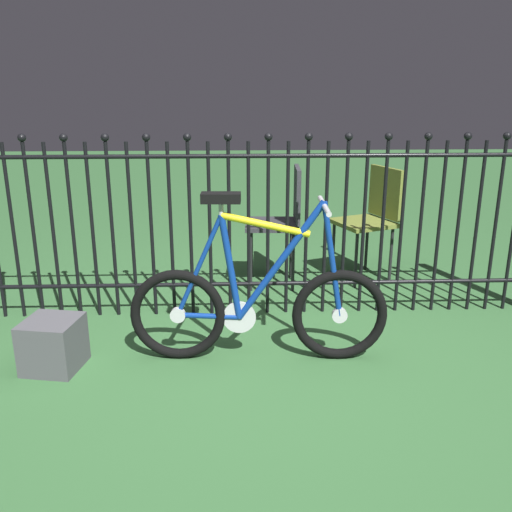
% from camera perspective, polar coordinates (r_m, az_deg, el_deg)
% --- Properties ---
extents(ground_plane, '(20.00, 20.00, 0.00)m').
position_cam_1_polar(ground_plane, '(3.02, -0.01, -11.28)').
color(ground_plane, '#336234').
extents(iron_fence, '(3.76, 0.07, 1.23)m').
position_cam_1_polar(iron_fence, '(3.49, -1.21, 3.51)').
color(iron_fence, black).
rests_on(iron_fence, ground).
extents(bicycle, '(1.38, 0.40, 0.92)m').
position_cam_1_polar(bicycle, '(2.97, 0.24, -5.11)').
color(bicycle, black).
rests_on(bicycle, ground).
extents(chair_olive, '(0.51, 0.51, 0.85)m').
position_cam_1_polar(chair_olive, '(4.29, 11.91, 4.37)').
color(chair_olive, black).
rests_on(chair_olive, ground).
extents(chair_charcoal, '(0.40, 0.40, 0.88)m').
position_cam_1_polar(chair_charcoal, '(4.05, 2.77, 4.26)').
color(chair_charcoal, black).
rests_on(chair_charcoal, ground).
extents(display_crate, '(0.32, 0.32, 0.27)m').
position_cam_1_polar(display_crate, '(3.14, -20.13, -8.50)').
color(display_crate, '#4C4C51').
rests_on(display_crate, ground).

